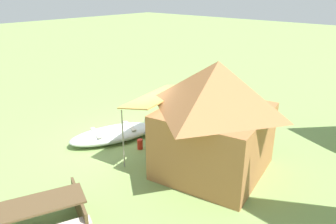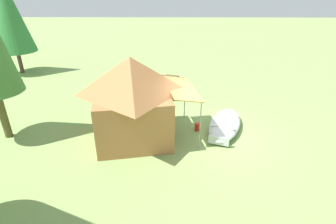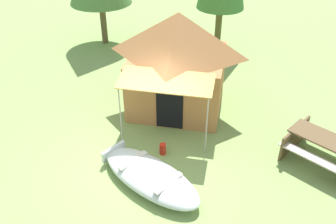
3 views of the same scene
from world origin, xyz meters
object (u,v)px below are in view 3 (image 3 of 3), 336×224
beached_rowboat (150,176)px  picnic_table (324,147)px  canvas_cabin_tent (178,61)px  cooler_box (167,114)px  fuel_can (163,149)px

beached_rowboat → picnic_table: bearing=31.9°
canvas_cabin_tent → picnic_table: 4.61m
picnic_table → cooler_box: (-4.36, 0.27, -0.30)m
cooler_box → fuel_can: 1.58m
beached_rowboat → canvas_cabin_tent: (-0.62, 3.44, 1.35)m
beached_rowboat → picnic_table: 4.39m
canvas_cabin_tent → picnic_table: bearing=-14.5°
canvas_cabin_tent → picnic_table: (4.34, -1.13, -1.09)m
picnic_table → cooler_box: picnic_table is taller
cooler_box → fuel_can: bearing=-71.4°
canvas_cabin_tent → fuel_can: size_ratio=12.90×
cooler_box → picnic_table: bearing=-3.6°
canvas_cabin_tent → cooler_box: bearing=-91.4°
beached_rowboat → cooler_box: 2.67m
fuel_can → beached_rowboat: bearing=-83.1°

